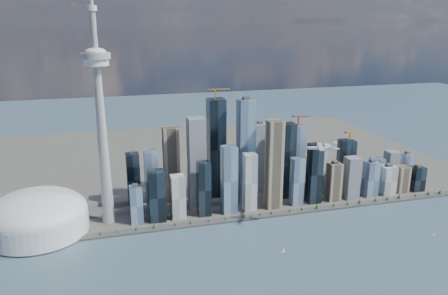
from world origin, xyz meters
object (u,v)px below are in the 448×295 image
object	(u,v)px
dome_stadium	(37,215)
sailboat_east	(434,234)
airplane	(322,148)
sailboat_west	(283,250)
needle_tower	(101,116)

from	to	relation	value
dome_stadium	sailboat_east	distance (m)	809.60
airplane	sailboat_east	world-z (taller)	airplane
dome_stadium	sailboat_east	world-z (taller)	dome_stadium
dome_stadium	sailboat_west	bearing A→B (deg)	-24.38
airplane	sailboat_west	xyz separation A→B (m)	(-102.96, -65.53, -175.26)
dome_stadium	sailboat_east	size ratio (longest dim) A/B	22.36
airplane	sailboat_west	world-z (taller)	airplane
needle_tower	sailboat_west	size ratio (longest dim) A/B	54.12
needle_tower	airplane	distance (m)	447.53
dome_stadium	sailboat_west	world-z (taller)	dome_stadium
needle_tower	dome_stadium	distance (m)	241.40
dome_stadium	sailboat_west	size ratio (longest dim) A/B	19.66
airplane	needle_tower	bearing A→B (deg)	-178.16
needle_tower	airplane	size ratio (longest dim) A/B	8.57
sailboat_east	airplane	bearing A→B (deg)	174.36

